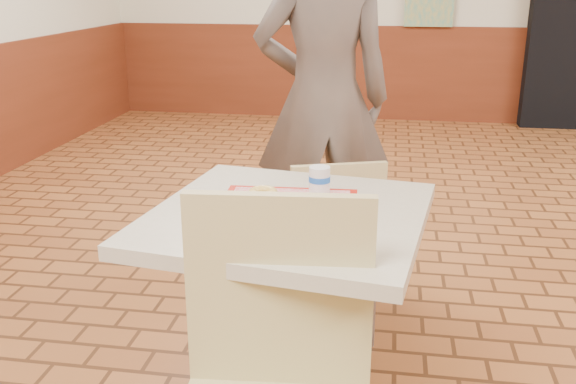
# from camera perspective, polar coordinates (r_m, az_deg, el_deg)

# --- Properties ---
(main_table) EXTENTS (0.79, 0.79, 0.84)m
(main_table) POSITION_cam_1_polar(r_m,az_deg,el_deg) (2.03, 0.00, -8.96)
(main_table) COLOR #C2B89C
(main_table) RESTS_ON ground
(chair_main_back) EXTENTS (0.48, 0.48, 0.82)m
(chair_main_back) POSITION_cam_1_polar(r_m,az_deg,el_deg) (2.68, 3.85, -4.37)
(chair_main_back) COLOR #DAC583
(chair_main_back) RESTS_ON ground
(customer) EXTENTS (0.76, 0.59, 1.86)m
(customer) POSITION_cam_1_polar(r_m,az_deg,el_deg) (3.16, 3.16, 8.18)
(customer) COLOR brown
(customer) RESTS_ON ground
(serving_tray) EXTENTS (0.41, 0.32, 0.03)m
(serving_tray) POSITION_cam_1_polar(r_m,az_deg,el_deg) (1.91, 0.00, -1.35)
(serving_tray) COLOR red
(serving_tray) RESTS_ON main_table
(ring_donut) EXTENTS (0.11, 0.11, 0.03)m
(ring_donut) POSITION_cam_1_polar(r_m,az_deg,el_deg) (1.95, -2.23, -0.08)
(ring_donut) COLOR #ECC056
(ring_donut) RESTS_ON serving_tray
(long_john_donut) EXTENTS (0.15, 0.11, 0.04)m
(long_john_donut) POSITION_cam_1_polar(r_m,az_deg,el_deg) (1.83, 0.47, -1.24)
(long_john_donut) COLOR #C16138
(long_john_donut) RESTS_ON serving_tray
(paper_cup) EXTENTS (0.07, 0.07, 0.08)m
(paper_cup) POSITION_cam_1_polar(r_m,az_deg,el_deg) (1.99, 2.82, 1.10)
(paper_cup) COLOR silver
(paper_cup) RESTS_ON serving_tray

